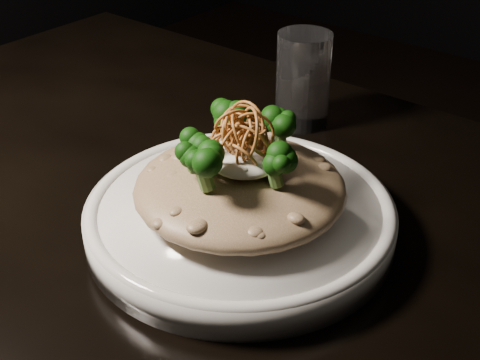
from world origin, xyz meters
name	(u,v)px	position (x,y,z in m)	size (l,w,h in m)	color
table	(181,316)	(0.00, 0.00, 0.67)	(1.10, 0.80, 0.75)	black
plate	(240,219)	(0.03, 0.05, 0.76)	(0.28, 0.28, 0.03)	silver
risotto	(240,188)	(0.03, 0.05, 0.80)	(0.18, 0.18, 0.04)	brown
broccoli	(242,142)	(0.03, 0.06, 0.84)	(0.12, 0.12, 0.04)	black
cheese	(245,159)	(0.04, 0.05, 0.83)	(0.06, 0.06, 0.02)	white
shallots	(242,132)	(0.03, 0.05, 0.85)	(0.05, 0.05, 0.03)	brown
drinking_glass	(303,80)	(-0.05, 0.27, 0.80)	(0.06, 0.06, 0.11)	white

